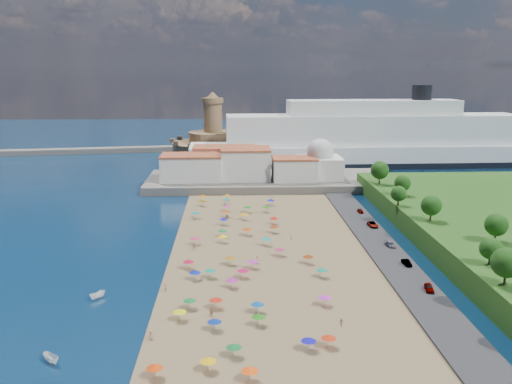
{
  "coord_description": "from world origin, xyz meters",
  "views": [
    {
      "loc": [
        -3.1,
        -139.42,
        44.66
      ],
      "look_at": [
        4.0,
        25.0,
        8.0
      ],
      "focal_mm": 40.0,
      "sensor_mm": 36.0,
      "label": 1
    }
  ],
  "objects": [
    {
      "name": "beach_parasols",
      "position": [
        -1.69,
        -10.61,
        2.15
      ],
      "size": [
        33.04,
        115.03,
        2.2
      ],
      "color": "gray",
      "rests_on": "beach"
    },
    {
      "name": "terrace",
      "position": [
        10.0,
        73.0,
        1.5
      ],
      "size": [
        90.0,
        36.0,
        3.0
      ],
      "primitive_type": "cube",
      "color": "#59544C",
      "rests_on": "ground"
    },
    {
      "name": "jetty",
      "position": [
        -12.0,
        108.0,
        1.2
      ],
      "size": [
        18.0,
        70.0,
        2.4
      ],
      "primitive_type": "cube",
      "color": "#59544C",
      "rests_on": "ground"
    },
    {
      "name": "ground",
      "position": [
        0.0,
        0.0,
        0.0
      ],
      "size": [
        700.0,
        700.0,
        0.0
      ],
      "primitive_type": "plane",
      "color": "#071938",
      "rests_on": "ground"
    },
    {
      "name": "moored_boats",
      "position": [
        -30.38,
        -46.97,
        0.72
      ],
      "size": [
        4.95,
        28.3,
        1.46
      ],
      "color": "white",
      "rests_on": "ground"
    },
    {
      "name": "breakwater",
      "position": [
        -110.0,
        153.0,
        1.3
      ],
      "size": [
        199.03,
        34.77,
        2.6
      ],
      "primitive_type": "cube",
      "rotation": [
        0.0,
        0.0,
        0.14
      ],
      "color": "#59544C",
      "rests_on": "ground"
    },
    {
      "name": "fortress",
      "position": [
        -12.0,
        138.0,
        6.68
      ],
      "size": [
        40.0,
        40.0,
        32.4
      ],
      "color": "#98714C",
      "rests_on": "ground"
    },
    {
      "name": "beachgoers",
      "position": [
        -3.43,
        -5.29,
        1.12
      ],
      "size": [
        33.4,
        87.26,
        1.89
      ],
      "color": "tan",
      "rests_on": "beach"
    },
    {
      "name": "hillside_trees",
      "position": [
        47.64,
        -7.11,
        10.08
      ],
      "size": [
        16.77,
        112.08,
        7.7
      ],
      "color": "#382314",
      "rests_on": "hillside"
    },
    {
      "name": "cruise_ship",
      "position": [
        60.53,
        114.89,
        10.7
      ],
      "size": [
        165.65,
        28.28,
        36.11
      ],
      "color": "black",
      "rests_on": "ground"
    },
    {
      "name": "parked_cars",
      "position": [
        36.0,
        -2.85,
        1.34
      ],
      "size": [
        2.47,
        65.62,
        1.34
      ],
      "color": "gray",
      "rests_on": "promenade"
    },
    {
      "name": "domed_building",
      "position": [
        30.0,
        71.0,
        8.97
      ],
      "size": [
        16.0,
        16.0,
        15.0
      ],
      "color": "silver",
      "rests_on": "terrace"
    },
    {
      "name": "waterfront_buildings",
      "position": [
        -3.05,
        73.64,
        7.88
      ],
      "size": [
        57.0,
        29.0,
        11.0
      ],
      "color": "silver",
      "rests_on": "terrace"
    }
  ]
}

